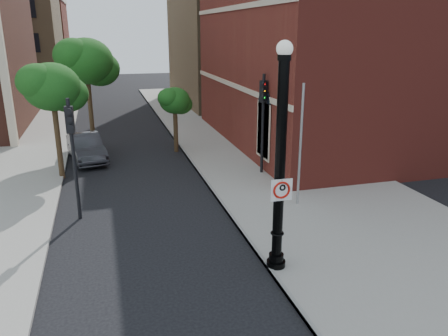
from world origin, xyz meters
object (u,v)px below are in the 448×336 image
object	(u,v)px
no_parking_sign	(282,190)
traffic_signal_left	(72,140)
lamppost	(280,173)
traffic_signal_right	(263,108)
parked_car	(86,148)

from	to	relation	value
no_parking_sign	traffic_signal_left	bearing A→B (deg)	136.33
lamppost	traffic_signal_right	world-z (taller)	lamppost
lamppost	traffic_signal_right	xyz separation A→B (m)	(2.54, 8.00, 0.24)
lamppost	parked_car	world-z (taller)	lamppost
lamppost	traffic_signal_right	bearing A→B (deg)	72.37
traffic_signal_left	traffic_signal_right	distance (m)	8.44
traffic_signal_left	traffic_signal_right	bearing A→B (deg)	24.74
lamppost	traffic_signal_right	distance (m)	8.40
parked_car	traffic_signal_left	xyz separation A→B (m)	(-0.12, -7.48, 2.20)
traffic_signal_left	traffic_signal_right	xyz separation A→B (m)	(7.92, 2.89, 0.22)
parked_car	traffic_signal_left	distance (m)	7.80
lamppost	no_parking_sign	xyz separation A→B (m)	(0.00, -0.16, -0.42)
traffic_signal_left	traffic_signal_right	size ratio (longest dim) A/B	0.93
no_parking_sign	parked_car	xyz separation A→B (m)	(-5.26, 12.75, -1.76)
lamppost	traffic_signal_left	xyz separation A→B (m)	(-5.38, 5.11, 0.02)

